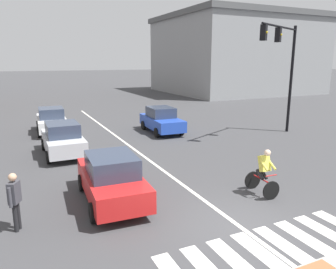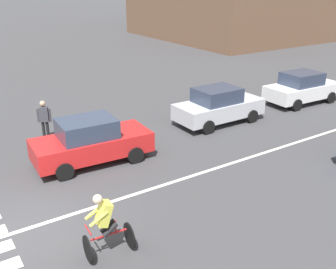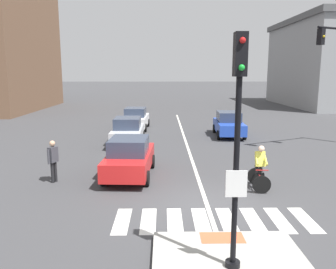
# 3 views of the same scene
# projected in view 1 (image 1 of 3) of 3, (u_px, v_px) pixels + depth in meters

# --- Properties ---
(ground_plane) EXTENTS (300.00, 300.00, 0.00)m
(ground_plane) POSITION_uv_depth(u_px,v_px,m) (243.00, 228.00, 9.15)
(ground_plane) COLOR #3D3D3F
(crosswalk_stripe_b) EXTENTS (0.44, 1.80, 0.01)m
(crosswalk_stripe_b) POSITION_uv_depth(u_px,v_px,m) (206.00, 267.00, 7.40)
(crosswalk_stripe_b) COLOR silver
(crosswalk_stripe_b) RESTS_ON ground
(crosswalk_stripe_c) EXTENTS (0.44, 1.80, 0.01)m
(crosswalk_stripe_c) POSITION_uv_depth(u_px,v_px,m) (233.00, 259.00, 7.72)
(crosswalk_stripe_c) COLOR silver
(crosswalk_stripe_c) RESTS_ON ground
(crosswalk_stripe_d) EXTENTS (0.44, 1.80, 0.01)m
(crosswalk_stripe_d) POSITION_uv_depth(u_px,v_px,m) (258.00, 251.00, 8.03)
(crosswalk_stripe_d) COLOR silver
(crosswalk_stripe_d) RESTS_ON ground
(crosswalk_stripe_e) EXTENTS (0.44, 1.80, 0.01)m
(crosswalk_stripe_e) POSITION_uv_depth(u_px,v_px,m) (282.00, 244.00, 8.35)
(crosswalk_stripe_e) COLOR silver
(crosswalk_stripe_e) RESTS_ON ground
(crosswalk_stripe_f) EXTENTS (0.44, 1.80, 0.01)m
(crosswalk_stripe_f) POSITION_uv_depth(u_px,v_px,m) (304.00, 237.00, 8.67)
(crosswalk_stripe_f) COLOR silver
(crosswalk_stripe_f) RESTS_ON ground
(crosswalk_stripe_g) EXTENTS (0.44, 1.80, 0.01)m
(crosswalk_stripe_g) POSITION_uv_depth(u_px,v_px,m) (324.00, 231.00, 8.99)
(crosswalk_stripe_g) COLOR silver
(crosswalk_stripe_g) RESTS_ON ground
(lane_centre_line) EXTENTS (0.14, 28.00, 0.01)m
(lane_centre_line) POSITION_uv_depth(u_px,v_px,m) (129.00, 146.00, 17.95)
(lane_centre_line) COLOR silver
(lane_centre_line) RESTS_ON ground
(traffic_light_mast) EXTENTS (4.57, 2.32, 6.71)m
(traffic_light_mast) POSITION_uv_depth(u_px,v_px,m) (284.00, 60.00, 19.34)
(traffic_light_mast) COLOR black
(traffic_light_mast) RESTS_ON ground
(building_corner_left) EXTENTS (20.12, 18.35, 10.86)m
(building_corner_left) POSITION_uv_depth(u_px,v_px,m) (235.00, 54.00, 47.72)
(building_corner_left) COLOR gray
(building_corner_left) RESTS_ON ground
(car_silver_westbound_far) EXTENTS (1.85, 4.10, 1.64)m
(car_silver_westbound_far) POSITION_uv_depth(u_px,v_px,m) (63.00, 139.00, 16.06)
(car_silver_westbound_far) COLOR silver
(car_silver_westbound_far) RESTS_ON ground
(car_red_westbound_near) EXTENTS (2.02, 4.19, 1.64)m
(car_red_westbound_near) POSITION_uv_depth(u_px,v_px,m) (112.00, 178.00, 10.70)
(car_red_westbound_near) COLOR red
(car_red_westbound_near) RESTS_ON ground
(car_blue_eastbound_far) EXTENTS (1.98, 4.17, 1.64)m
(car_blue_eastbound_far) POSITION_uv_depth(u_px,v_px,m) (161.00, 120.00, 21.15)
(car_blue_eastbound_far) COLOR #2347B7
(car_blue_eastbound_far) RESTS_ON ground
(car_white_westbound_distant) EXTENTS (1.97, 4.16, 1.64)m
(car_white_westbound_distant) POSITION_uv_depth(u_px,v_px,m) (52.00, 120.00, 21.04)
(car_white_westbound_distant) COLOR white
(car_white_westbound_distant) RESTS_ON ground
(cyclist) EXTENTS (0.74, 1.13, 1.68)m
(cyclist) POSITION_uv_depth(u_px,v_px,m) (264.00, 171.00, 11.21)
(cyclist) COLOR black
(cyclist) RESTS_ON ground
(pedestrian_at_curb_left) EXTENTS (0.36, 0.50, 1.67)m
(pedestrian_at_curb_left) POSITION_uv_depth(u_px,v_px,m) (15.00, 197.00, 8.80)
(pedestrian_at_curb_left) COLOR black
(pedestrian_at_curb_left) RESTS_ON ground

